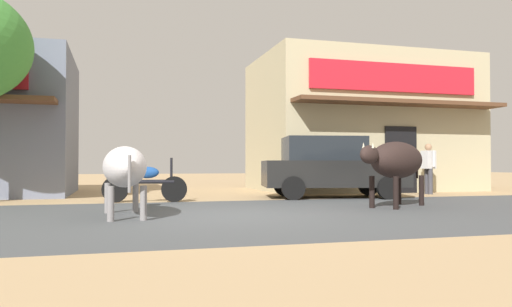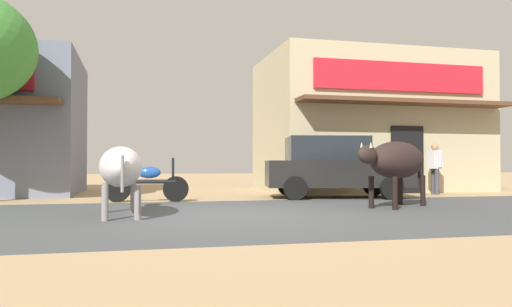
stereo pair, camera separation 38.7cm
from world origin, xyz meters
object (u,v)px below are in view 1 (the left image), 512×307
object	(u,v)px
parked_motorcycle	(146,182)
cow_far_dark	(396,161)
cow_near_brown	(124,167)
parked_hatchback_car	(330,167)
pedestrian_by_shop	(428,165)

from	to	relation	value
parked_motorcycle	cow_far_dark	world-z (taller)	cow_far_dark
cow_near_brown	cow_far_dark	size ratio (longest dim) A/B	1.19
parked_hatchback_car	cow_near_brown	xyz separation A→B (m)	(-5.47, -3.52, 0.01)
cow_far_dark	pedestrian_by_shop	xyz separation A→B (m)	(3.41, 3.77, -0.09)
pedestrian_by_shop	parked_hatchback_car	bearing A→B (deg)	-169.67
cow_near_brown	parked_motorcycle	bearing A→B (deg)	80.02
parked_hatchback_car	cow_far_dark	size ratio (longest dim) A/B	1.71
parked_hatchback_car	pedestrian_by_shop	bearing A→B (deg)	10.33
parked_hatchback_car	cow_far_dark	bearing A→B (deg)	-88.10
parked_motorcycle	parked_hatchback_car	bearing A→B (deg)	4.27
parked_motorcycle	cow_far_dark	size ratio (longest dim) A/B	0.84
parked_hatchback_car	parked_motorcycle	bearing A→B (deg)	-175.73
parked_motorcycle	cow_far_dark	bearing A→B (deg)	-28.79
cow_far_dark	pedestrian_by_shop	size ratio (longest dim) A/B	1.55
cow_near_brown	pedestrian_by_shop	distance (m)	9.90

